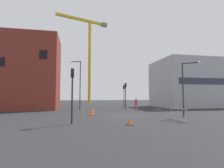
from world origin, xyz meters
TOP-DOWN VIEW (x-y plane):
  - ground at (0.00, 0.00)m, footprint 160.00×160.00m
  - brick_building at (-13.04, 11.77)m, footprint 9.48×6.83m
  - office_block at (17.42, 13.45)m, footprint 13.47×10.47m
  - construction_crane at (-1.87, 35.73)m, footprint 15.93×6.31m
  - streetlamp_tall at (-4.92, 10.07)m, footprint 1.72×0.82m
  - streetlamp_short at (5.92, -2.34)m, footprint 1.54×1.21m
  - traffic_light_median at (2.52, 8.82)m, footprint 0.36×0.38m
  - traffic_light_near at (3.56, 13.69)m, footprint 0.39×0.33m
  - traffic_light_crosswalk at (-5.53, -4.95)m, footprint 0.26×0.38m
  - pedestrian_walking at (3.49, 6.46)m, footprint 0.34×0.34m
  - safety_barrier_mid_span at (3.42, -4.91)m, footprint 0.12×2.46m
  - safety_barrier_left_run at (6.53, 5.62)m, footprint 0.33×2.38m
  - traffic_cone_striped at (-1.35, -6.17)m, footprint 0.46×0.46m
  - traffic_cone_by_barrier at (-3.20, 3.91)m, footprint 0.59×0.59m
  - traffic_cone_orange at (-3.58, 0.79)m, footprint 0.63×0.63m

SIDE VIEW (x-z plane):
  - ground at x=0.00m, z-range 0.00..0.00m
  - traffic_cone_striped at x=-1.35m, z-range -0.02..0.44m
  - traffic_cone_by_barrier at x=-3.20m, z-range -0.02..0.57m
  - traffic_cone_orange at x=-3.58m, z-range -0.02..0.62m
  - safety_barrier_left_run at x=6.53m, z-range 0.02..1.10m
  - safety_barrier_mid_span at x=3.42m, z-range 0.02..1.10m
  - pedestrian_walking at x=3.49m, z-range 0.15..1.92m
  - traffic_light_near at x=3.56m, z-range 0.71..4.90m
  - traffic_light_crosswalk at x=-5.53m, z-range 0.71..4.96m
  - traffic_light_median at x=2.52m, z-range 0.71..4.97m
  - streetlamp_short at x=5.92m, z-range 0.62..6.27m
  - streetlamp_tall at x=-4.92m, z-range 0.67..8.54m
  - office_block at x=17.42m, z-range 0.00..9.30m
  - brick_building at x=-13.04m, z-range 0.00..11.98m
  - construction_crane at x=-1.87m, z-range 3.83..30.13m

